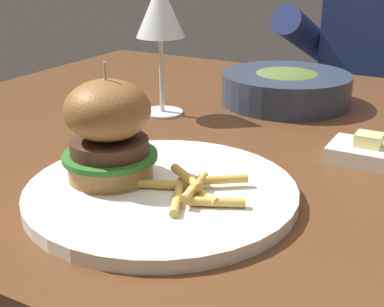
# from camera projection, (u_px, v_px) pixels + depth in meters

# --- Properties ---
(dining_table) EXTENTS (1.14, 0.89, 0.74)m
(dining_table) POSITION_uv_depth(u_px,v_px,m) (260.00, 195.00, 0.79)
(dining_table) COLOR #56331C
(dining_table) RESTS_ON ground
(main_plate) EXTENTS (0.28, 0.28, 0.01)m
(main_plate) POSITION_uv_depth(u_px,v_px,m) (161.00, 192.00, 0.56)
(main_plate) COLOR white
(main_plate) RESTS_ON dining_table
(burger_sandwich) EXTENTS (0.10, 0.10, 0.13)m
(burger_sandwich) POSITION_uv_depth(u_px,v_px,m) (109.00, 130.00, 0.56)
(burger_sandwich) COLOR #9E6B38
(burger_sandwich) RESTS_ON main_plate
(fries_pile) EXTENTS (0.12, 0.10, 0.02)m
(fries_pile) POSITION_uv_depth(u_px,v_px,m) (193.00, 188.00, 0.53)
(fries_pile) COLOR #E0B251
(fries_pile) RESTS_ON main_plate
(wine_glass) EXTENTS (0.07, 0.07, 0.20)m
(wine_glass) POSITION_uv_depth(u_px,v_px,m) (160.00, 14.00, 0.79)
(wine_glass) COLOR silver
(wine_glass) RESTS_ON dining_table
(butter_dish) EXTENTS (0.09, 0.07, 0.04)m
(butter_dish) POSITION_uv_depth(u_px,v_px,m) (367.00, 152.00, 0.65)
(butter_dish) COLOR white
(butter_dish) RESTS_ON dining_table
(soup_bowl) EXTENTS (0.21, 0.21, 0.06)m
(soup_bowl) POSITION_uv_depth(u_px,v_px,m) (286.00, 87.00, 0.89)
(soup_bowl) COLOR #2D384C
(soup_bowl) RESTS_ON dining_table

